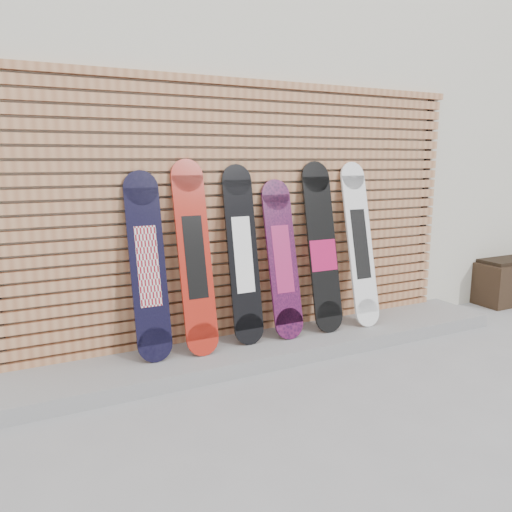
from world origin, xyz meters
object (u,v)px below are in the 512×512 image
object	(u,v)px
snowboard_0	(148,266)
snowboard_5	(360,244)
snowboard_2	(243,255)
snowboard_3	(282,259)
snowboard_1	(195,257)
snowboard_4	(322,248)

from	to	relation	value
snowboard_0	snowboard_5	bearing A→B (deg)	-0.92
snowboard_2	snowboard_3	xyz separation A→B (m)	(0.37, -0.02, -0.07)
snowboard_5	snowboard_2	bearing A→B (deg)	178.17
snowboard_0	snowboard_1	world-z (taller)	snowboard_1
snowboard_3	snowboard_4	size ratio (longest dim) A/B	0.90
snowboard_1	snowboard_3	world-z (taller)	snowboard_1
snowboard_0	snowboard_3	distance (m)	1.17
snowboard_0	snowboard_4	xyz separation A→B (m)	(1.58, -0.02, 0.02)
snowboard_4	snowboard_5	world-z (taller)	snowboard_4
snowboard_2	snowboard_5	size ratio (longest dim) A/B	0.99
snowboard_3	snowboard_4	bearing A→B (deg)	-0.97
snowboard_1	snowboard_2	bearing A→B (deg)	3.59
snowboard_0	snowboard_1	distance (m)	0.37
snowboard_0	snowboard_2	bearing A→B (deg)	0.42
snowboard_3	snowboard_4	world-z (taller)	snowboard_4
snowboard_4	snowboard_5	xyz separation A→B (m)	(0.41, -0.01, 0.01)
snowboard_2	snowboard_3	world-z (taller)	snowboard_2
snowboard_3	snowboard_5	distance (m)	0.82
snowboard_1	snowboard_5	world-z (taller)	snowboard_1
snowboard_2	snowboard_4	size ratio (longest dim) A/B	0.98
snowboard_1	snowboard_3	xyz separation A→B (m)	(0.80, 0.01, -0.09)
snowboard_2	snowboard_5	world-z (taller)	snowboard_5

